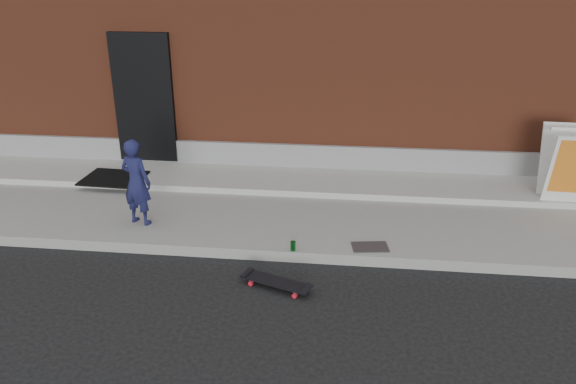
# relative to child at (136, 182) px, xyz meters

# --- Properties ---
(ground) EXTENTS (80.00, 80.00, 0.00)m
(ground) POSITION_rel_child_xyz_m (1.94, -0.64, -0.78)
(ground) COLOR black
(ground) RESTS_ON ground
(sidewalk) EXTENTS (20.00, 3.00, 0.15)m
(sidewalk) POSITION_rel_child_xyz_m (1.94, 0.86, -0.70)
(sidewalk) COLOR gray
(sidewalk) RESTS_ON ground
(apron) EXTENTS (20.00, 1.20, 0.10)m
(apron) POSITION_rel_child_xyz_m (1.94, 1.76, -0.58)
(apron) COLOR gray
(apron) RESTS_ON sidewalk
(building) EXTENTS (20.00, 8.10, 5.00)m
(building) POSITION_rel_child_xyz_m (1.94, 6.36, 1.72)
(building) COLOR brown
(building) RESTS_ON ground
(child) EXTENTS (0.52, 0.42, 1.25)m
(child) POSITION_rel_child_xyz_m (0.00, 0.00, 0.00)
(child) COLOR #16183F
(child) RESTS_ON sidewalk
(skateboard) EXTENTS (0.88, 0.50, 0.10)m
(skateboard) POSITION_rel_child_xyz_m (2.13, -1.26, -0.70)
(skateboard) COLOR red
(skateboard) RESTS_ON ground
(pizza_sign) EXTENTS (0.71, 0.83, 1.13)m
(pizza_sign) POSITION_rel_child_xyz_m (6.21, 1.34, 0.04)
(pizza_sign) COLOR silver
(pizza_sign) RESTS_ON apron
(soda_can) EXTENTS (0.09, 0.09, 0.13)m
(soda_can) POSITION_rel_child_xyz_m (2.26, -0.59, -0.56)
(soda_can) COLOR #187928
(soda_can) RESTS_ON sidewalk
(doormat) EXTENTS (1.01, 0.83, 0.03)m
(doormat) POSITION_rel_child_xyz_m (-0.96, 1.36, -0.51)
(doormat) COLOR black
(doormat) RESTS_ON apron
(utility_plate) EXTENTS (0.51, 0.36, 0.01)m
(utility_plate) POSITION_rel_child_xyz_m (3.26, -0.39, -0.62)
(utility_plate) COLOR #4B4B4F
(utility_plate) RESTS_ON sidewalk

